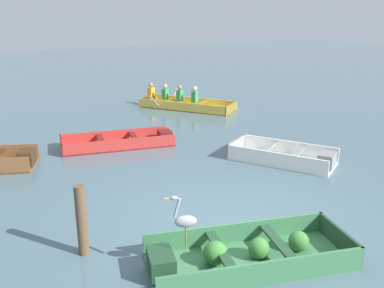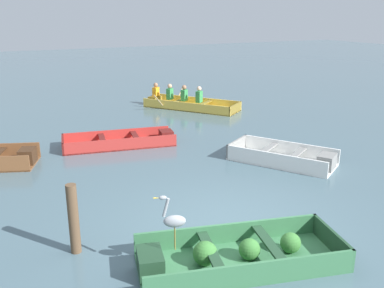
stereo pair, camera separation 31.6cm
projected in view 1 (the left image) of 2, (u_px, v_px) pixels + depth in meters
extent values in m
plane|color=#47606B|center=(235.00, 228.00, 7.63)|extent=(80.00, 80.00, 0.00)
cube|color=#387047|center=(249.00, 261.00, 6.57)|extent=(3.32, 1.93, 0.04)
cube|color=#387047|center=(265.00, 273.00, 5.98)|extent=(3.04, 0.80, 0.37)
cube|color=#387047|center=(237.00, 233.00, 7.06)|extent=(3.04, 0.80, 0.37)
cube|color=#1E3D27|center=(339.00, 239.00, 6.88)|extent=(0.34, 1.19, 0.37)
cube|color=#1E3D27|center=(161.00, 263.00, 6.19)|extent=(0.48, 0.62, 0.34)
cube|color=#1E3D27|center=(221.00, 250.00, 6.38)|extent=(0.42, 1.12, 0.04)
cube|color=#1E3D27|center=(278.00, 242.00, 6.60)|extent=(0.42, 1.12, 0.04)
sphere|color=#387533|center=(215.00, 253.00, 6.40)|extent=(0.37, 0.37, 0.37)
sphere|color=#387533|center=(259.00, 248.00, 6.57)|extent=(0.33, 0.33, 0.33)
sphere|color=#387533|center=(299.00, 241.00, 6.78)|extent=(0.33, 0.33, 0.33)
cube|color=white|center=(282.00, 160.00, 11.01)|extent=(2.36, 2.83, 0.04)
cube|color=white|center=(289.00, 148.00, 11.42)|extent=(1.42, 2.24, 0.40)
cube|color=white|center=(275.00, 160.00, 10.50)|extent=(1.42, 2.24, 0.40)
cube|color=gray|center=(236.00, 146.00, 11.56)|extent=(1.01, 0.65, 0.40)
cube|color=gray|center=(327.00, 160.00, 10.42)|extent=(0.63, 0.58, 0.36)
cube|color=gray|center=(297.00, 153.00, 10.74)|extent=(0.98, 0.69, 0.04)
cube|color=gray|center=(268.00, 148.00, 11.11)|extent=(0.98, 0.69, 0.04)
cube|color=#3F2716|center=(27.00, 157.00, 10.62)|extent=(0.51, 0.60, 0.37)
cube|color=#AD2D28|center=(118.00, 146.00, 12.23)|extent=(3.28, 1.59, 0.04)
cube|color=#AD2D28|center=(115.00, 136.00, 12.63)|extent=(3.10, 0.61, 0.35)
cube|color=#AD2D28|center=(120.00, 145.00, 11.73)|extent=(3.10, 0.61, 0.35)
cube|color=maroon|center=(61.00, 146.00, 11.73)|extent=(0.24, 1.03, 0.35)
cube|color=maroon|center=(165.00, 136.00, 12.59)|extent=(0.44, 0.53, 0.31)
cube|color=maroon|center=(134.00, 136.00, 12.30)|extent=(0.33, 0.95, 0.04)
cube|color=maroon|center=(101.00, 139.00, 12.02)|extent=(0.33, 0.95, 0.04)
cube|color=#E5BC47|center=(187.00, 108.00, 16.97)|extent=(3.20, 3.72, 0.04)
cube|color=#E5BC47|center=(181.00, 107.00, 16.42)|extent=(2.28, 3.04, 0.36)
cube|color=#E5BC47|center=(193.00, 102.00, 17.41)|extent=(2.28, 3.04, 0.36)
cube|color=olive|center=(231.00, 109.00, 16.17)|extent=(0.99, 0.75, 0.36)
cube|color=olive|center=(150.00, 100.00, 17.60)|extent=(0.65, 0.61, 0.32)
cube|color=olive|center=(175.00, 101.00, 17.12)|extent=(0.97, 0.78, 0.04)
cube|color=olive|center=(200.00, 103.00, 16.66)|extent=(0.97, 0.78, 0.04)
cube|color=#338C4C|center=(195.00, 97.00, 16.69)|extent=(0.33, 0.31, 0.44)
sphere|color=beige|center=(195.00, 89.00, 16.59)|extent=(0.18, 0.18, 0.18)
cube|color=#338C4C|center=(180.00, 95.00, 16.95)|extent=(0.33, 0.31, 0.44)
sphere|color=#9E7051|center=(180.00, 87.00, 16.86)|extent=(0.18, 0.18, 0.18)
cube|color=#338C4C|center=(165.00, 94.00, 17.22)|extent=(0.33, 0.31, 0.44)
sphere|color=tan|center=(165.00, 86.00, 17.12)|extent=(0.18, 0.18, 0.18)
cube|color=orange|center=(151.00, 93.00, 17.48)|extent=(0.33, 0.31, 0.44)
sphere|color=#9E7051|center=(151.00, 85.00, 17.39)|extent=(0.18, 0.18, 0.18)
cylinder|color=tan|center=(154.00, 101.00, 16.47)|extent=(0.54, 0.42, 0.55)
cylinder|color=tan|center=(175.00, 93.00, 18.02)|extent=(0.54, 0.42, 0.55)
cylinder|color=olive|center=(186.00, 239.00, 6.09)|extent=(0.02, 0.02, 0.35)
cylinder|color=olive|center=(185.00, 237.00, 6.15)|extent=(0.02, 0.02, 0.35)
ellipsoid|color=#93999E|center=(186.00, 221.00, 6.04)|extent=(0.35, 0.24, 0.18)
cylinder|color=#93999E|center=(177.00, 208.00, 5.96)|extent=(0.12, 0.08, 0.28)
ellipsoid|color=#93999E|center=(174.00, 198.00, 5.91)|extent=(0.12, 0.09, 0.06)
cone|color=gold|center=(168.00, 198.00, 5.90)|extent=(0.10, 0.06, 0.02)
cylinder|color=brown|center=(82.00, 221.00, 6.64)|extent=(0.17, 0.17, 1.16)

